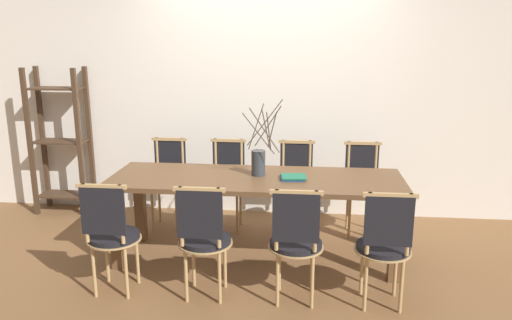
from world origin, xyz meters
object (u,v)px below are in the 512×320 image
at_px(dining_table, 256,189).
at_px(book_stack, 293,177).
at_px(chair_near_center, 296,240).
at_px(chair_far_center, 296,183).
at_px(vase_centerpiece, 259,161).
at_px(shelving_rack, 61,142).

height_order(dining_table, book_stack, book_stack).
relative_size(chair_near_center, chair_far_center, 1.00).
bearing_deg(book_stack, chair_far_center, 89.07).
relative_size(dining_table, vase_centerpiece, 3.86).
bearing_deg(dining_table, shelving_rack, 155.65).
relative_size(vase_centerpiece, shelving_rack, 0.40).
distance_m(chair_near_center, shelving_rack, 3.08).
xyz_separation_m(dining_table, vase_centerpiece, (0.02, 0.07, 0.23)).
bearing_deg(book_stack, shelving_rack, 157.94).
bearing_deg(shelving_rack, book_stack, -22.06).
xyz_separation_m(vase_centerpiece, shelving_rack, (-2.22, 0.93, -0.08)).
relative_size(vase_centerpiece, book_stack, 2.82).
bearing_deg(book_stack, vase_centerpiece, 162.49).
xyz_separation_m(dining_table, book_stack, (0.31, -0.02, 0.12)).
height_order(chair_near_center, book_stack, chair_near_center).
distance_m(chair_near_center, chair_far_center, 1.40).
bearing_deg(chair_far_center, dining_table, 65.47).
height_order(dining_table, chair_near_center, chair_near_center).
bearing_deg(vase_centerpiece, chair_near_center, -66.41).
bearing_deg(chair_near_center, shelving_rack, 146.42).
xyz_separation_m(dining_table, chair_far_center, (0.32, 0.70, -0.15)).
bearing_deg(vase_centerpiece, book_stack, -17.51).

